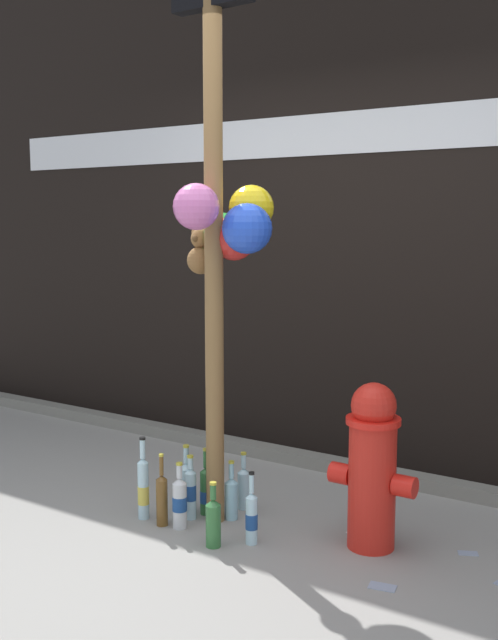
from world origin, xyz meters
The scene contains 19 objects.
ground_plane centered at (0.00, 0.00, 0.00)m, with size 14.00×14.00×0.00m, color gray.
building_wall centered at (0.00, 1.84, 1.81)m, with size 10.00×0.21×3.62m.
curb_strip centered at (0.00, 1.48, 0.04)m, with size 8.00×0.12×0.08m, color slate.
memorial_post centered at (-0.11, 0.48, 1.65)m, with size 0.53×0.50×2.89m.
fire_hydrant centered at (0.65, 0.61, 0.40)m, with size 0.42×0.26×0.79m.
bottle_0 centered at (-0.25, 0.29, 0.14)m, with size 0.07×0.07×0.34m.
bottle_1 centered at (-0.35, 0.26, 0.14)m, with size 0.06×0.06×0.37m.
bottle_2 centered at (0.15, 0.33, 0.13)m, with size 0.06×0.06×0.35m.
bottle_3 centered at (-0.34, 0.71, 0.17)m, with size 0.06×0.06×0.40m.
bottle_4 centered at (-0.10, 0.52, 0.12)m, with size 0.07×0.07×0.31m.
bottle_5 centered at (-0.25, 0.50, 0.13)m, with size 0.06×0.06×0.36m.
bottle_6 centered at (-0.48, 0.28, 0.17)m, with size 0.06×0.06×0.43m.
bottle_7 centered at (-0.12, 0.67, 0.12)m, with size 0.07×0.07×0.31m.
bottle_8 centered at (-0.35, 0.48, 0.14)m, with size 0.08×0.08×0.36m.
bottle_9 centered at (-0.28, 0.41, 0.14)m, with size 0.06×0.06×0.34m.
bottle_10 centered at (0.02, 0.20, 0.13)m, with size 0.07×0.07×0.32m.
litter_1 centered at (0.54, 0.70, 0.00)m, with size 0.10×0.08×0.01m, color silver.
litter_2 centered at (1.06, 0.79, 0.00)m, with size 0.09×0.05×0.01m, color #8C99B2.
litter_3 centered at (0.85, 0.27, 0.00)m, with size 0.11×0.07×0.01m, color #8C99B2.
Camera 1 is at (2.01, -2.53, 1.54)m, focal length 41.95 mm.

